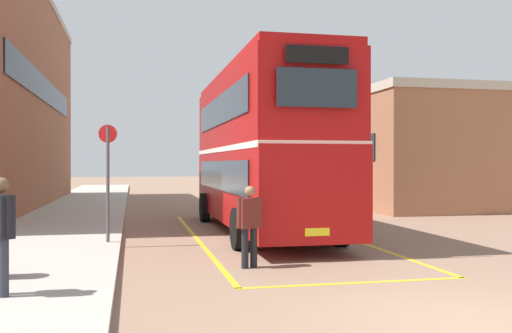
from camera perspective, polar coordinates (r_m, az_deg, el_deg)
The scene contains 9 objects.
ground_plane at distance 21.34m, azimuth -0.89°, elevation -5.18°, with size 135.60×135.60×0.00m, color #846651.
sidewalk_left at distance 23.41m, azimuth -17.95°, elevation -4.54°, with size 4.00×57.60×0.14m, color #A39E93.
depot_building_right at distance 30.27m, azimuth 15.45°, elevation 1.48°, with size 8.92×13.85×5.33m.
double_decker_bus at distance 16.86m, azimuth 0.47°, elevation 1.91°, with size 2.85×10.71×4.75m.
single_deck_bus at distance 36.26m, azimuth -1.43°, elevation -0.33°, with size 3.41×8.48×3.02m.
pedestrian_boarding at distance 11.12m, azimuth -0.67°, elevation -5.51°, with size 0.51×0.38×1.60m.
pedestrian_waiting_near at distance 8.97m, azimuth -24.37°, elevation -5.58°, with size 0.48×0.51×1.70m.
bus_stop_sign at distance 14.16m, azimuth -14.68°, elevation -0.52°, with size 0.44×0.08×2.84m.
bay_marking_yellow at distance 15.09m, azimuth 2.13°, elevation -7.46°, with size 4.22×12.70×0.01m.
Camera 1 is at (-4.23, -6.42, 2.04)m, focal length 39.76 mm.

